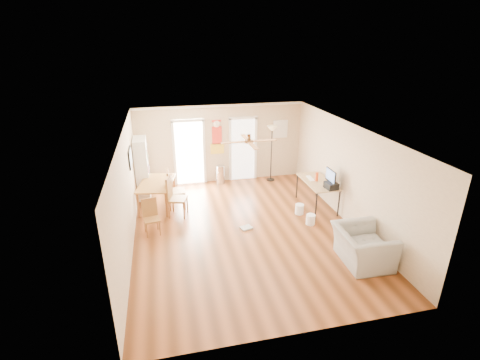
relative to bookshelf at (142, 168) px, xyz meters
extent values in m
plane|color=brown|center=(2.55, -2.74, -0.92)|extent=(7.00, 7.00, 0.00)
cube|color=red|center=(2.42, 0.74, 0.63)|extent=(0.46, 0.03, 1.10)
cube|color=white|center=(4.60, 0.73, 0.78)|extent=(0.50, 0.04, 0.60)
cube|color=black|center=(-0.18, -1.34, 0.78)|extent=(0.04, 0.66, 0.48)
cylinder|color=#BAB9BC|center=(2.47, 0.50, -0.61)|extent=(0.36, 0.36, 0.62)
cube|color=white|center=(4.75, -1.61, -0.12)|extent=(0.17, 0.42, 0.02)
cube|color=black|center=(5.00, -2.42, -0.04)|extent=(0.32, 0.36, 0.17)
cylinder|color=#F64E15|center=(4.85, -1.82, 0.00)|extent=(0.10, 0.10, 0.25)
cylinder|color=white|center=(4.24, -2.18, -0.78)|extent=(0.26, 0.26, 0.28)
cylinder|color=white|center=(4.30, -2.81, -0.78)|extent=(0.25, 0.25, 0.28)
cube|color=#A9A9A4|center=(2.59, -2.66, -0.90)|extent=(0.34, 0.30, 0.04)
imported|color=#9C9D98|center=(4.70, -4.63, -0.53)|extent=(1.10, 1.24, 0.78)
camera|label=1|loc=(0.68, -10.41, 3.65)|focal=26.46mm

